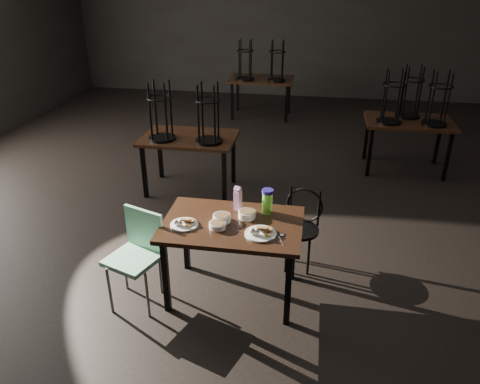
% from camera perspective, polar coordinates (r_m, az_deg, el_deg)
% --- Properties ---
extents(room, '(12.00, 12.04, 3.22)m').
position_cam_1_polar(room, '(4.71, 3.32, 20.99)').
color(room, black).
rests_on(room, ground).
extents(main_table, '(1.20, 0.80, 0.75)m').
position_cam_1_polar(main_table, '(4.05, -0.94, -4.74)').
color(main_table, black).
rests_on(main_table, ground).
extents(plate_left, '(0.24, 0.24, 0.08)m').
position_cam_1_polar(plate_left, '(3.99, -6.88, -3.81)').
color(plate_left, white).
rests_on(plate_left, main_table).
extents(plate_right, '(0.26, 0.26, 0.09)m').
position_cam_1_polar(plate_right, '(3.84, 2.48, -4.93)').
color(plate_right, white).
rests_on(plate_right, main_table).
extents(bowl_near, '(0.15, 0.15, 0.06)m').
position_cam_1_polar(bowl_near, '(4.03, -2.24, -3.16)').
color(bowl_near, white).
rests_on(bowl_near, main_table).
extents(bowl_far, '(0.15, 0.15, 0.06)m').
position_cam_1_polar(bowl_far, '(4.08, 0.86, -2.70)').
color(bowl_far, white).
rests_on(bowl_far, main_table).
extents(bowl_big, '(0.14, 0.14, 0.05)m').
position_cam_1_polar(bowl_big, '(3.93, -2.76, -4.05)').
color(bowl_big, white).
rests_on(bowl_big, main_table).
extents(juice_carton, '(0.08, 0.08, 0.23)m').
position_cam_1_polar(juice_carton, '(4.17, -0.27, -0.85)').
color(juice_carton, '#8C196E').
rests_on(juice_carton, main_table).
extents(water_bottle, '(0.11, 0.11, 0.23)m').
position_cam_1_polar(water_bottle, '(4.12, 3.36, -1.11)').
color(water_bottle, '#88F146').
rests_on(water_bottle, main_table).
extents(spoon, '(0.06, 0.19, 0.01)m').
position_cam_1_polar(spoon, '(3.85, 5.16, -5.28)').
color(spoon, silver).
rests_on(spoon, main_table).
extents(bentwood_chair, '(0.41, 0.40, 0.80)m').
position_cam_1_polar(bentwood_chair, '(4.60, 7.46, -3.71)').
color(bentwood_chair, black).
rests_on(bentwood_chair, ground).
extents(school_chair, '(0.51, 0.51, 0.86)m').
position_cam_1_polar(school_chair, '(4.17, -12.39, -6.89)').
color(school_chair, '#7EC49F').
rests_on(school_chair, ground).
extents(bg_table_left, '(1.20, 0.80, 1.48)m').
position_cam_1_polar(bg_table_left, '(6.02, -6.35, 6.63)').
color(bg_table_left, black).
rests_on(bg_table_left, ground).
extents(bg_table_right, '(1.20, 0.80, 1.48)m').
position_cam_1_polar(bg_table_right, '(7.06, 19.98, 8.40)').
color(bg_table_right, black).
rests_on(bg_table_right, ground).
extents(bg_table_far, '(1.20, 0.80, 1.48)m').
position_cam_1_polar(bg_table_far, '(9.20, 2.62, 13.64)').
color(bg_table_far, black).
rests_on(bg_table_far, ground).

